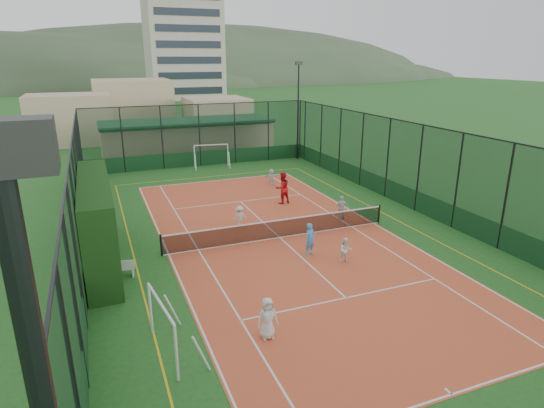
{
  "coord_description": "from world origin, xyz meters",
  "views": [
    {
      "loc": [
        -8.11,
        -19.34,
        8.55
      ],
      "look_at": [
        0.28,
        1.78,
        1.2
      ],
      "focal_mm": 30.0,
      "sensor_mm": 36.0,
      "label": 1
    }
  ],
  "objects_px": {
    "floodlight_ne": "(298,111)",
    "child_near_mid": "(310,239)",
    "clubhouse": "(188,137)",
    "apartment_tower": "(182,25)",
    "child_near_right": "(346,250)",
    "child_far_left": "(240,217)",
    "futsal_goal_far": "(211,156)",
    "child_far_back": "(271,177)",
    "coach": "(282,188)",
    "child_far_right": "(342,208)",
    "child_near_left": "(268,318)",
    "white_bench": "(117,268)",
    "futsal_goal_near": "(162,329)"
  },
  "relations": [
    {
      "from": "apartment_tower",
      "to": "child_near_right",
      "type": "bearing_deg",
      "value": -96.95
    },
    {
      "from": "apartment_tower",
      "to": "child_far_right",
      "type": "xyz_separation_m",
      "value": [
        -7.83,
        -80.8,
        -14.31
      ]
    },
    {
      "from": "child_near_mid",
      "to": "child_near_right",
      "type": "distance_m",
      "value": 1.69
    },
    {
      "from": "futsal_goal_near",
      "to": "child_near_mid",
      "type": "bearing_deg",
      "value": -63.7
    },
    {
      "from": "child_far_left",
      "to": "floodlight_ne",
      "type": "bearing_deg",
      "value": -123.53
    },
    {
      "from": "floodlight_ne",
      "to": "clubhouse",
      "type": "distance_m",
      "value": 10.47
    },
    {
      "from": "floodlight_ne",
      "to": "white_bench",
      "type": "xyz_separation_m",
      "value": [
        -16.4,
        -18.07,
        -3.73
      ]
    },
    {
      "from": "floodlight_ne",
      "to": "child_far_left",
      "type": "relative_size",
      "value": 6.96
    },
    {
      "from": "child_near_right",
      "to": "child_near_left",
      "type": "bearing_deg",
      "value": -129.49
    },
    {
      "from": "child_near_left",
      "to": "floodlight_ne",
      "type": "bearing_deg",
      "value": 65.5
    },
    {
      "from": "child_near_right",
      "to": "child_near_mid",
      "type": "bearing_deg",
      "value": 143.52
    },
    {
      "from": "clubhouse",
      "to": "futsal_goal_far",
      "type": "xyz_separation_m",
      "value": [
        0.73,
        -5.71,
        -0.67
      ]
    },
    {
      "from": "futsal_goal_far",
      "to": "child_far_back",
      "type": "bearing_deg",
      "value": -63.49
    },
    {
      "from": "floodlight_ne",
      "to": "white_bench",
      "type": "height_order",
      "value": "floodlight_ne"
    },
    {
      "from": "child_far_back",
      "to": "coach",
      "type": "height_order",
      "value": "coach"
    },
    {
      "from": "floodlight_ne",
      "to": "clubhouse",
      "type": "xyz_separation_m",
      "value": [
        -8.6,
        5.4,
        -2.55
      ]
    },
    {
      "from": "child_far_right",
      "to": "child_far_back",
      "type": "distance_m",
      "value": 8.05
    },
    {
      "from": "child_far_right",
      "to": "child_near_left",
      "type": "bearing_deg",
      "value": 63.41
    },
    {
      "from": "futsal_goal_far",
      "to": "floodlight_ne",
      "type": "bearing_deg",
      "value": 9.78
    },
    {
      "from": "apartment_tower",
      "to": "futsal_goal_far",
      "type": "height_order",
      "value": "apartment_tower"
    },
    {
      "from": "child_near_right",
      "to": "child_far_left",
      "type": "xyz_separation_m",
      "value": [
        -2.96,
        5.81,
        0.02
      ]
    },
    {
      "from": "child_near_left",
      "to": "child_near_right",
      "type": "relative_size",
      "value": 1.23
    },
    {
      "from": "floodlight_ne",
      "to": "clubhouse",
      "type": "relative_size",
      "value": 0.54
    },
    {
      "from": "child_near_left",
      "to": "child_far_back",
      "type": "bearing_deg",
      "value": 70.26
    },
    {
      "from": "white_bench",
      "to": "child_far_left",
      "type": "bearing_deg",
      "value": 39.49
    },
    {
      "from": "futsal_goal_far",
      "to": "coach",
      "type": "height_order",
      "value": "coach"
    },
    {
      "from": "white_bench",
      "to": "futsal_goal_far",
      "type": "relative_size",
      "value": 0.51
    },
    {
      "from": "white_bench",
      "to": "child_far_left",
      "type": "relative_size",
      "value": 1.2
    },
    {
      "from": "apartment_tower",
      "to": "coach",
      "type": "height_order",
      "value": "apartment_tower"
    },
    {
      "from": "child_near_left",
      "to": "child_far_back",
      "type": "distance_m",
      "value": 18.17
    },
    {
      "from": "clubhouse",
      "to": "coach",
      "type": "relative_size",
      "value": 7.81
    },
    {
      "from": "apartment_tower",
      "to": "child_far_back",
      "type": "distance_m",
      "value": 74.75
    },
    {
      "from": "child_far_left",
      "to": "white_bench",
      "type": "bearing_deg",
      "value": 30.44
    },
    {
      "from": "clubhouse",
      "to": "futsal_goal_near",
      "type": "bearing_deg",
      "value": -103.12
    },
    {
      "from": "clubhouse",
      "to": "child_near_mid",
      "type": "height_order",
      "value": "clubhouse"
    },
    {
      "from": "child_near_left",
      "to": "child_far_back",
      "type": "height_order",
      "value": "child_near_left"
    },
    {
      "from": "child_far_left",
      "to": "child_near_left",
      "type": "bearing_deg",
      "value": 78.35
    },
    {
      "from": "floodlight_ne",
      "to": "child_far_right",
      "type": "xyz_separation_m",
      "value": [
        -4.43,
        -15.4,
        -3.44
      ]
    },
    {
      "from": "clubhouse",
      "to": "apartment_tower",
      "type": "relative_size",
      "value": 0.51
    },
    {
      "from": "child_near_mid",
      "to": "child_far_back",
      "type": "height_order",
      "value": "child_near_mid"
    },
    {
      "from": "child_near_right",
      "to": "child_far_right",
      "type": "xyz_separation_m",
      "value": [
        2.62,
        4.89,
        0.11
      ]
    },
    {
      "from": "child_far_left",
      "to": "futsal_goal_near",
      "type": "bearing_deg",
      "value": 61.2
    },
    {
      "from": "child_near_right",
      "to": "child_far_back",
      "type": "bearing_deg",
      "value": 95.83
    },
    {
      "from": "futsal_goal_far",
      "to": "child_near_mid",
      "type": "bearing_deg",
      "value": -83.3
    },
    {
      "from": "floodlight_ne",
      "to": "child_near_mid",
      "type": "bearing_deg",
      "value": -113.17
    },
    {
      "from": "child_far_back",
      "to": "child_far_left",
      "type": "bearing_deg",
      "value": 65.36
    },
    {
      "from": "futsal_goal_near",
      "to": "child_far_right",
      "type": "xyz_separation_m",
      "value": [
        11.0,
        8.51,
        -0.2
      ]
    },
    {
      "from": "clubhouse",
      "to": "futsal_goal_far",
      "type": "bearing_deg",
      "value": -82.68
    },
    {
      "from": "floodlight_ne",
      "to": "coach",
      "type": "distance_m",
      "value": 13.47
    },
    {
      "from": "white_bench",
      "to": "child_near_right",
      "type": "bearing_deg",
      "value": -3.17
    }
  ]
}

